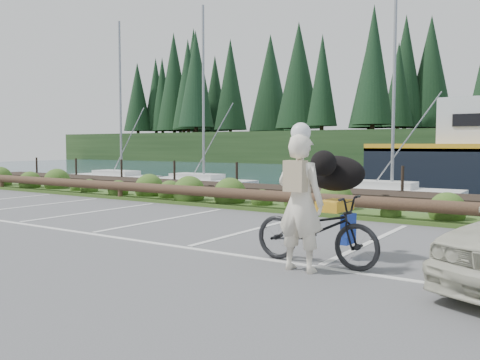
% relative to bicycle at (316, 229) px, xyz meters
% --- Properties ---
extents(ground, '(72.00, 72.00, 0.00)m').
position_rel_bicycle_xyz_m(ground, '(-2.50, 0.26, -0.55)').
color(ground, '#525254').
extents(vegetation_strip, '(34.00, 1.60, 0.10)m').
position_rel_bicycle_xyz_m(vegetation_strip, '(-2.50, 5.56, -0.50)').
color(vegetation_strip, '#3D5B21').
rests_on(vegetation_strip, ground).
extents(log_rail, '(32.00, 0.30, 0.60)m').
position_rel_bicycle_xyz_m(log_rail, '(-2.50, 4.86, -0.55)').
color(log_rail, '#443021').
rests_on(log_rail, ground).
extents(bicycle, '(2.10, 0.81, 1.09)m').
position_rel_bicycle_xyz_m(bicycle, '(0.00, 0.00, 0.00)').
color(bicycle, black).
rests_on(bicycle, ground).
extents(cyclist, '(0.75, 0.51, 2.00)m').
position_rel_bicycle_xyz_m(cyclist, '(-0.02, -0.48, 0.45)').
color(cyclist, '#F2E6CD').
rests_on(cyclist, ground).
extents(dog, '(0.53, 1.02, 0.58)m').
position_rel_bicycle_xyz_m(dog, '(0.03, 0.67, 0.83)').
color(dog, black).
rests_on(dog, bicycle).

